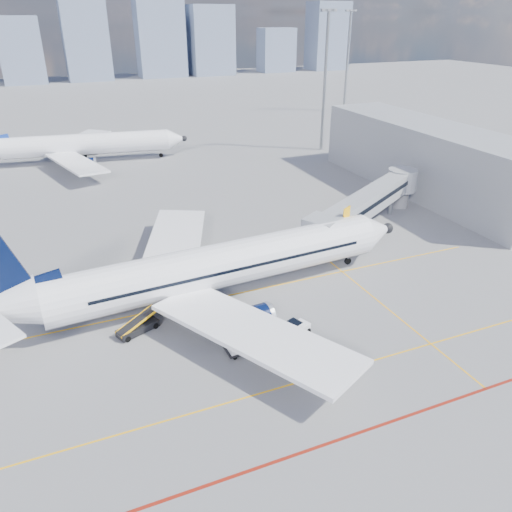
# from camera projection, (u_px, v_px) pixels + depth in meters

# --- Properties ---
(ground) EXTENTS (420.00, 420.00, 0.00)m
(ground) POSITION_uv_depth(u_px,v_px,m) (249.00, 343.00, 41.73)
(ground) COLOR gray
(ground) RESTS_ON ground
(apron_markings) EXTENTS (90.00, 35.12, 0.01)m
(apron_markings) POSITION_uv_depth(u_px,v_px,m) (261.00, 373.00, 38.29)
(apron_markings) COLOR #FFB00D
(apron_markings) RESTS_ON ground
(jet_bridge) EXTENTS (23.55, 15.78, 6.30)m
(jet_bridge) POSITION_uv_depth(u_px,v_px,m) (372.00, 200.00, 62.26)
(jet_bridge) COLOR #93959B
(jet_bridge) RESTS_ON ground
(terminal_block) EXTENTS (10.00, 42.00, 10.00)m
(terminal_block) POSITION_uv_depth(u_px,v_px,m) (430.00, 159.00, 74.95)
(terminal_block) COLOR #93959B
(terminal_block) RESTS_ON ground
(floodlight_mast_ne) EXTENTS (3.20, 0.61, 25.45)m
(floodlight_mast_ne) POSITION_uv_depth(u_px,v_px,m) (325.00, 78.00, 94.48)
(floodlight_mast_ne) COLOR gray
(floodlight_mast_ne) RESTS_ON ground
(floodlight_mast_far) EXTENTS (3.20, 0.61, 25.45)m
(floodlight_mast_far) POSITION_uv_depth(u_px,v_px,m) (347.00, 59.00, 132.84)
(floodlight_mast_far) COLOR gray
(floodlight_mast_far) RESTS_ON ground
(distant_skyline) EXTENTS (249.01, 14.84, 31.55)m
(distant_skyline) POSITION_uv_depth(u_px,v_px,m) (117.00, 45.00, 200.25)
(distant_skyline) COLOR slate
(distant_skyline) RESTS_ON ground
(main_aircraft) EXTENTS (44.00, 38.30, 12.83)m
(main_aircraft) POSITION_uv_depth(u_px,v_px,m) (205.00, 270.00, 46.71)
(main_aircraft) COLOR white
(main_aircraft) RESTS_ON ground
(second_aircraft) EXTENTS (39.06, 33.89, 11.45)m
(second_aircraft) POSITION_uv_depth(u_px,v_px,m) (77.00, 145.00, 90.31)
(second_aircraft) COLOR white
(second_aircraft) RESTS_ON ground
(baggage_tug) EXTENTS (2.49, 2.03, 1.52)m
(baggage_tug) POSITION_uv_depth(u_px,v_px,m) (296.00, 328.00, 42.40)
(baggage_tug) COLOR white
(baggage_tug) RESTS_ON ground
(cargo_dolly) EXTENTS (3.83, 1.81, 2.07)m
(cargo_dolly) POSITION_uv_depth(u_px,v_px,m) (248.00, 338.00, 40.42)
(cargo_dolly) COLOR black
(cargo_dolly) RESTS_ON ground
(belt_loader) EXTENTS (5.26, 3.04, 2.15)m
(belt_loader) POSITION_uv_depth(u_px,v_px,m) (139.00, 326.00, 43.03)
(belt_loader) COLOR black
(belt_loader) RESTS_ON ground
(ramp_worker) EXTENTS (0.72, 0.75, 1.73)m
(ramp_worker) POSITION_uv_depth(u_px,v_px,m) (313.00, 346.00, 39.90)
(ramp_worker) COLOR yellow
(ramp_worker) RESTS_ON ground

